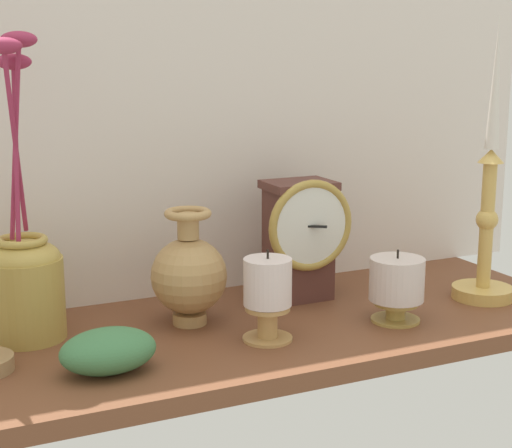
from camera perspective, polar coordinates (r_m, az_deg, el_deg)
ground_plane at (r=110.29cm, az=-0.87°, el=-7.82°), size 100.00×36.00×2.40cm
back_wall at (r=120.79cm, az=-4.55°, el=10.25°), size 120.00×2.00×65.00cm
mantel_clock at (r=118.79cm, az=3.21°, el=-0.91°), size 13.49×9.49×18.66cm
candlestick_tall_center at (r=123.23cm, az=16.14°, el=0.47°), size 9.19×9.19×41.62cm
brass_vase_bulbous at (r=108.83cm, az=-4.80°, el=-3.54°), size 10.39×10.39×16.00cm
brass_vase_jar at (r=106.79cm, az=-16.20°, el=-3.45°), size 10.04×10.04×38.98cm
pillar_candle_front at (r=111.73cm, az=9.99°, el=-4.33°), size 7.55×7.55×10.17cm
pillar_candle_near_clock at (r=102.69cm, az=0.84°, el=-4.95°), size 6.50×6.50×12.06cm
ivy_sprig at (r=95.39cm, az=-10.49°, el=-8.87°), size 11.36×7.95×5.25cm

